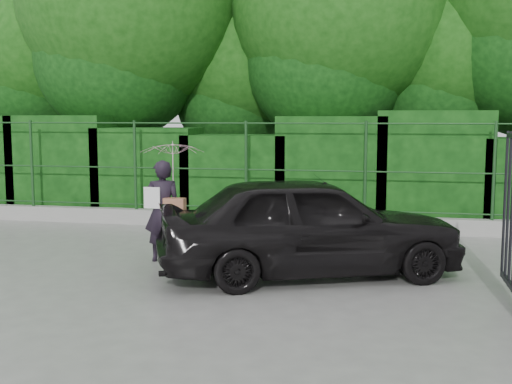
# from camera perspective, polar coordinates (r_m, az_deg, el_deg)

# --- Properties ---
(ground) EXTENTS (80.00, 80.00, 0.00)m
(ground) POSITION_cam_1_polar(r_m,az_deg,el_deg) (8.57, -10.11, -8.14)
(ground) COLOR gray
(kerb) EXTENTS (14.00, 0.25, 0.30)m
(kerb) POSITION_cam_1_polar(r_m,az_deg,el_deg) (12.74, -2.64, -2.45)
(kerb) COLOR #9E9E99
(kerb) RESTS_ON ground
(fence) EXTENTS (14.13, 0.06, 1.80)m
(fence) POSITION_cam_1_polar(r_m,az_deg,el_deg) (12.56, -1.69, 2.25)
(fence) COLOR #1A401B
(fence) RESTS_ON kerb
(hedge) EXTENTS (14.20, 1.20, 2.29)m
(hedge) POSITION_cam_1_polar(r_m,az_deg,el_deg) (13.62, -2.12, 1.92)
(hedge) COLOR black
(hedge) RESTS_ON ground
(trees) EXTENTS (17.10, 6.15, 8.08)m
(trees) POSITION_cam_1_polar(r_m,az_deg,el_deg) (15.73, 4.47, 15.64)
(trees) COLOR black
(trees) RESTS_ON ground
(woman) EXTENTS (0.95, 0.96, 1.82)m
(woman) POSITION_cam_1_polar(r_m,az_deg,el_deg) (9.72, -7.69, 0.88)
(woman) COLOR black
(woman) RESTS_ON ground
(car) EXTENTS (4.46, 3.10, 1.41)m
(car) POSITION_cam_1_polar(r_m,az_deg,el_deg) (8.81, 4.77, -2.95)
(car) COLOR black
(car) RESTS_ON ground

